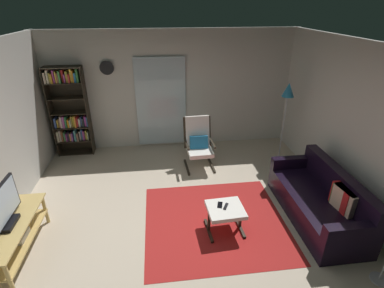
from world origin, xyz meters
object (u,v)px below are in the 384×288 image
(leather_sofa, at_px, (321,202))
(floor_lamp_by_shelf, at_px, (288,96))
(tv_remote, at_px, (226,206))
(television, at_px, (2,209))
(tv_stand, at_px, (12,235))
(wall_clock, at_px, (107,68))
(bookshelf_near_tv, at_px, (69,111))
(lounge_armchair, at_px, (199,141))
(cell_phone, at_px, (220,205))
(ottoman, at_px, (225,212))

(leather_sofa, xyz_separation_m, floor_lamp_by_shelf, (0.13, 1.90, 1.11))
(tv_remote, bearing_deg, television, -149.29)
(tv_stand, bearing_deg, wall_clock, 72.35)
(tv_stand, height_order, bookshelf_near_tv, bookshelf_near_tv)
(lounge_armchair, height_order, floor_lamp_by_shelf, floor_lamp_by_shelf)
(wall_clock, bearing_deg, leather_sofa, -40.16)
(television, relative_size, bookshelf_near_tv, 0.43)
(tv_remote, distance_m, cell_phone, 0.09)
(lounge_armchair, bearing_deg, wall_clock, 150.52)
(cell_phone, distance_m, floor_lamp_by_shelf, 2.77)
(leather_sofa, height_order, ottoman, leather_sofa)
(leather_sofa, xyz_separation_m, ottoman, (-1.53, -0.09, 0.03))
(bookshelf_near_tv, distance_m, ottoman, 4.03)
(tv_stand, relative_size, bookshelf_near_tv, 0.70)
(bookshelf_near_tv, height_order, tv_remote, bookshelf_near_tv)
(television, bearing_deg, lounge_armchair, 37.15)
(television, height_order, floor_lamp_by_shelf, floor_lamp_by_shelf)
(bookshelf_near_tv, height_order, leather_sofa, bookshelf_near_tv)
(bookshelf_near_tv, bearing_deg, leather_sofa, -32.80)
(cell_phone, relative_size, wall_clock, 0.48)
(lounge_armchair, bearing_deg, floor_lamp_by_shelf, 0.68)
(bookshelf_near_tv, relative_size, ottoman, 3.53)
(ottoman, relative_size, cell_phone, 3.90)
(floor_lamp_by_shelf, bearing_deg, cell_phone, -131.83)
(television, distance_m, lounge_armchair, 3.48)
(television, height_order, bookshelf_near_tv, bookshelf_near_tv)
(lounge_armchair, bearing_deg, leather_sofa, -48.92)
(ottoman, relative_size, wall_clock, 1.88)
(tv_stand, relative_size, floor_lamp_by_shelf, 0.81)
(tv_remote, bearing_deg, wall_clock, 150.54)
(bookshelf_near_tv, height_order, lounge_armchair, bookshelf_near_tv)
(television, xyz_separation_m, bookshelf_near_tv, (0.11, 2.98, 0.23))
(tv_stand, xyz_separation_m, bookshelf_near_tv, (0.12, 2.98, 0.65))
(television, height_order, cell_phone, television)
(bookshelf_near_tv, height_order, cell_phone, bookshelf_near_tv)
(television, height_order, tv_remote, television)
(leather_sofa, relative_size, tv_remote, 13.13)
(television, bearing_deg, tv_stand, 109.81)
(television, bearing_deg, wall_clock, 72.42)
(bookshelf_near_tv, distance_m, wall_clock, 1.23)
(tv_stand, relative_size, ottoman, 2.47)
(television, height_order, leather_sofa, television)
(wall_clock, bearing_deg, ottoman, -57.60)
(leather_sofa, relative_size, lounge_armchair, 1.85)
(tv_stand, xyz_separation_m, tv_remote, (2.89, 0.14, 0.08))
(leather_sofa, distance_m, ottoman, 1.53)
(floor_lamp_by_shelf, bearing_deg, leather_sofa, -93.78)
(leather_sofa, bearing_deg, cell_phone, -179.16)
(television, distance_m, bookshelf_near_tv, 2.99)
(leather_sofa, bearing_deg, tv_stand, -177.27)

